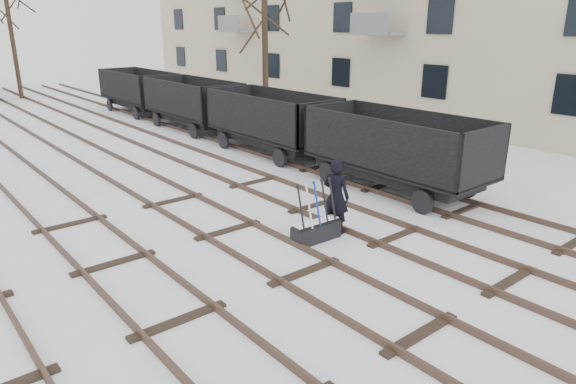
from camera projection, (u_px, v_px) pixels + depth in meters
name	position (u px, v px, depth m)	size (l,w,h in m)	color
ground	(305.00, 273.00, 10.98)	(120.00, 120.00, 0.00)	white
tracks	(85.00, 152.00, 21.00)	(13.90, 52.00, 0.16)	black
ground_frame	(316.00, 230.00, 12.54)	(1.31, 0.45, 1.49)	black
worker	(336.00, 196.00, 12.85)	(0.70, 0.46, 1.93)	black
freight_wagon_a	(395.00, 162.00, 16.18)	(2.40, 6.01, 2.45)	black
freight_wagon_b	(271.00, 130.00, 20.88)	(2.40, 6.01, 2.45)	black
freight_wagon_c	(193.00, 111.00, 25.58)	(2.40, 6.01, 2.45)	black
freight_wagon_d	(139.00, 97.00, 30.27)	(2.40, 6.01, 2.45)	black
tree_near	(265.00, 64.00, 25.74)	(0.30, 0.30, 6.30)	black
tree_far_right	(14.00, 50.00, 35.46)	(0.30, 0.30, 6.67)	black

